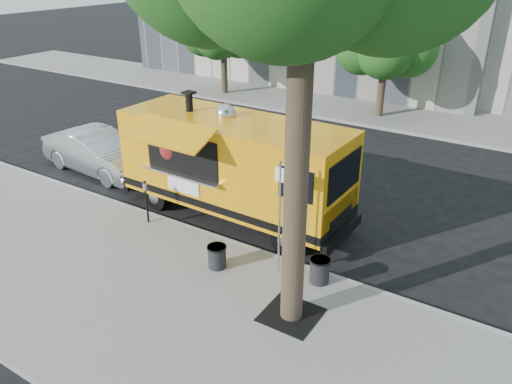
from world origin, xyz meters
TOP-DOWN VIEW (x-y plane):
  - ground at (0.00, 0.00)m, footprint 120.00×120.00m
  - sidewalk at (0.00, -4.00)m, footprint 60.00×6.00m
  - curb at (0.00, -0.93)m, footprint 60.00×0.14m
  - far_sidewalk at (0.00, 13.50)m, footprint 60.00×5.00m
  - tree_well at (2.60, -2.80)m, footprint 1.20×1.20m
  - far_tree_a at (-10.00, 12.30)m, footprint 3.42×3.42m
  - far_tree_b at (-1.00, 12.70)m, footprint 3.60×3.60m
  - sign_post at (1.55, -1.55)m, footprint 0.28×0.06m
  - parking_meter at (-3.00, -1.35)m, footprint 0.11×0.11m
  - food_truck at (-1.27, 0.57)m, footprint 7.36×3.45m
  - sedan at (-7.41, 0.75)m, footprint 4.79×1.95m
  - trash_bin_left at (0.12, -2.15)m, footprint 0.50×0.50m
  - trash_bin_right at (2.57, -1.33)m, footprint 0.52×0.52m

SIDE VIEW (x-z plane):
  - ground at x=0.00m, z-range 0.00..0.00m
  - sidewalk at x=0.00m, z-range 0.00..0.15m
  - curb at x=0.00m, z-range -0.01..0.15m
  - far_sidewalk at x=0.00m, z-range 0.00..0.15m
  - tree_well at x=2.60m, z-range 0.14..0.17m
  - trash_bin_left at x=0.12m, z-range 0.17..0.77m
  - trash_bin_right at x=2.57m, z-range 0.17..0.79m
  - sedan at x=-7.41m, z-range 0.00..1.55m
  - parking_meter at x=-3.00m, z-range 0.31..1.65m
  - food_truck at x=-1.27m, z-range -0.11..3.51m
  - sign_post at x=1.55m, z-range 0.35..3.35m
  - far_tree_a at x=-10.00m, z-range 1.10..6.45m
  - far_tree_b at x=-1.00m, z-range 1.08..6.58m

